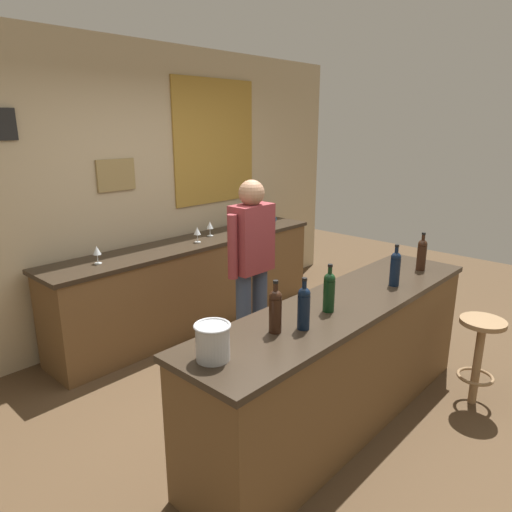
% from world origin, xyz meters
% --- Properties ---
extents(ground_plane, '(10.00, 10.00, 0.00)m').
position_xyz_m(ground_plane, '(0.00, 0.00, 0.00)').
color(ground_plane, '#4C3823').
extents(back_wall, '(6.00, 0.09, 2.80)m').
position_xyz_m(back_wall, '(0.02, 2.03, 1.42)').
color(back_wall, tan).
rests_on(back_wall, ground_plane).
extents(bar_counter, '(2.61, 0.60, 0.92)m').
position_xyz_m(bar_counter, '(0.00, -0.40, 0.46)').
color(bar_counter, brown).
rests_on(bar_counter, ground_plane).
extents(side_counter, '(3.11, 0.56, 0.90)m').
position_xyz_m(side_counter, '(0.40, 1.65, 0.45)').
color(side_counter, brown).
rests_on(side_counter, ground_plane).
extents(bartender, '(0.52, 0.21, 1.62)m').
position_xyz_m(bartender, '(0.19, 0.62, 0.94)').
color(bartender, '#384766').
rests_on(bartender, ground_plane).
extents(bar_stool, '(0.32, 0.32, 0.68)m').
position_xyz_m(bar_stool, '(0.89, -1.02, 0.46)').
color(bar_stool, olive).
rests_on(bar_stool, ground_plane).
extents(wine_bottle_a, '(0.07, 0.07, 0.31)m').
position_xyz_m(wine_bottle_a, '(-0.68, -0.38, 1.06)').
color(wine_bottle_a, black).
rests_on(wine_bottle_a, bar_counter).
extents(wine_bottle_b, '(0.07, 0.07, 0.31)m').
position_xyz_m(wine_bottle_b, '(-0.53, -0.46, 1.06)').
color(wine_bottle_b, black).
rests_on(wine_bottle_b, bar_counter).
extents(wine_bottle_c, '(0.07, 0.07, 0.31)m').
position_xyz_m(wine_bottle_c, '(-0.22, -0.42, 1.06)').
color(wine_bottle_c, black).
rests_on(wine_bottle_c, bar_counter).
extents(wine_bottle_d, '(0.07, 0.07, 0.31)m').
position_xyz_m(wine_bottle_d, '(0.50, -0.50, 1.06)').
color(wine_bottle_d, black).
rests_on(wine_bottle_d, bar_counter).
extents(wine_bottle_e, '(0.07, 0.07, 0.31)m').
position_xyz_m(wine_bottle_e, '(0.99, -0.48, 1.06)').
color(wine_bottle_e, black).
rests_on(wine_bottle_e, bar_counter).
extents(ice_bucket, '(0.19, 0.19, 0.19)m').
position_xyz_m(ice_bucket, '(-1.12, -0.35, 1.02)').
color(ice_bucket, '#B7BABF').
rests_on(ice_bucket, bar_counter).
extents(wine_glass_a, '(0.07, 0.07, 0.16)m').
position_xyz_m(wine_glass_a, '(-0.65, 1.63, 1.01)').
color(wine_glass_a, silver).
rests_on(wine_glass_a, side_counter).
extents(wine_glass_b, '(0.07, 0.07, 0.16)m').
position_xyz_m(wine_glass_b, '(0.41, 1.58, 1.01)').
color(wine_glass_b, silver).
rests_on(wine_glass_b, side_counter).
extents(wine_glass_c, '(0.07, 0.07, 0.16)m').
position_xyz_m(wine_glass_c, '(0.68, 1.69, 1.01)').
color(wine_glass_c, silver).
rests_on(wine_glass_c, side_counter).
extents(wine_glass_d, '(0.07, 0.07, 0.16)m').
position_xyz_m(wine_glass_d, '(1.17, 1.70, 1.01)').
color(wine_glass_d, silver).
rests_on(wine_glass_d, side_counter).
extents(coffee_mug, '(0.12, 0.08, 0.09)m').
position_xyz_m(coffee_mug, '(1.57, 1.59, 0.95)').
color(coffee_mug, '#336699').
rests_on(coffee_mug, side_counter).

